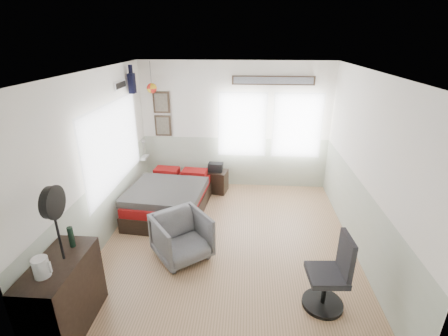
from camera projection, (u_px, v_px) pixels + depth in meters
The scene contains 12 objects.
ground_plane at pixel (228, 242), 5.33m from camera, with size 4.00×4.50×0.01m, color #966F4B.
room_shell at pixel (224, 145), 4.90m from camera, with size 4.02×4.52×2.71m.
wall_decor at pixel (179, 93), 6.42m from camera, with size 3.55×1.32×1.44m.
bed at pixel (170, 198), 6.16m from camera, with size 1.44×1.92×0.58m.
dresser at pixel (64, 295), 3.63m from camera, with size 0.48×1.00×0.90m, color black.
armchair at pixel (182, 237), 4.86m from camera, with size 0.74×0.77×0.70m, color slate.
nightstand at pixel (216, 181), 6.99m from camera, with size 0.47×0.38×0.47m, color black.
task_chair at pixel (331, 279), 3.93m from camera, with size 0.51×0.51×1.01m.
kettle at pixel (41, 267), 3.23m from camera, with size 0.19×0.16×0.21m.
bottle at pixel (71, 237), 3.68m from camera, with size 0.06×0.06×0.25m, color black.
stand_fan at pixel (53, 204), 3.27m from camera, with size 0.10×0.36×0.87m.
black_bag at pixel (216, 167), 6.87m from camera, with size 0.30×0.20×0.18m, color black.
Camera 1 is at (0.26, -4.46, 3.15)m, focal length 26.00 mm.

